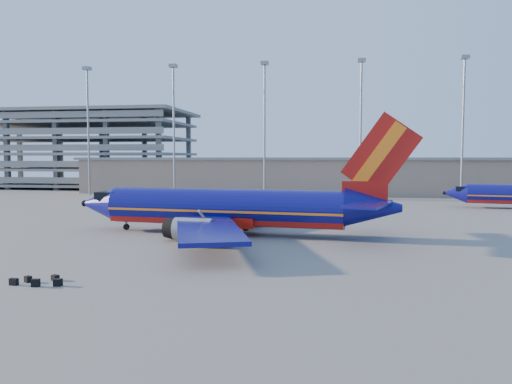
% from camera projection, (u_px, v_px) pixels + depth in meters
% --- Properties ---
extents(ground, '(220.00, 220.00, 0.00)m').
position_uv_depth(ground, '(252.00, 228.00, 60.59)').
color(ground, slate).
rests_on(ground, ground).
extents(terminal_building, '(122.00, 16.00, 8.50)m').
position_uv_depth(terminal_building, '(336.00, 175.00, 115.86)').
color(terminal_building, gray).
rests_on(terminal_building, ground).
extents(parking_garage, '(62.00, 32.00, 21.40)m').
position_uv_depth(parking_garage, '(81.00, 146.00, 142.42)').
color(parking_garage, slate).
rests_on(parking_garage, ground).
extents(light_mast_row, '(101.60, 1.60, 28.65)m').
position_uv_depth(light_mast_row, '(312.00, 114.00, 103.89)').
color(light_mast_row, gray).
rests_on(light_mast_row, ground).
extents(aircraft_main, '(38.99, 37.35, 13.21)m').
position_uv_depth(aircraft_main, '(232.00, 209.00, 55.43)').
color(aircraft_main, navy).
rests_on(aircraft_main, ground).
extents(baggage_tug, '(2.33, 1.82, 1.47)m').
position_uv_depth(baggage_tug, '(209.00, 239.00, 47.81)').
color(baggage_tug, yellow).
rests_on(baggage_tug, ground).
extents(luggage_pile, '(3.61, 2.25, 0.52)m').
position_uv_depth(luggage_pile, '(39.00, 281.00, 33.71)').
color(luggage_pile, black).
rests_on(luggage_pile, ground).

